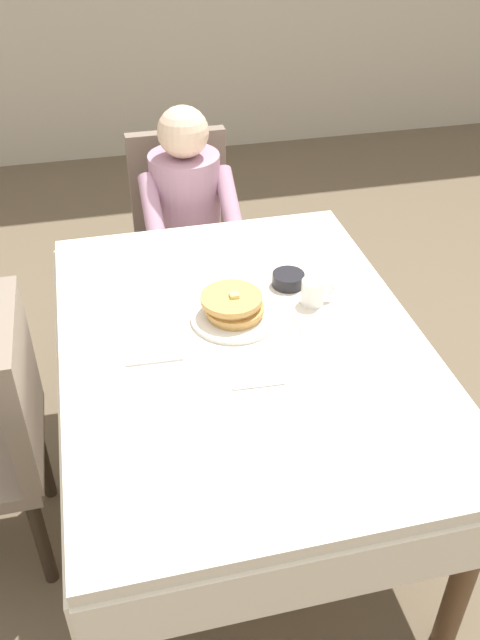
{
  "coord_description": "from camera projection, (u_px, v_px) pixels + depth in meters",
  "views": [
    {
      "loc": [
        -0.38,
        -1.58,
        2.01
      ],
      "look_at": [
        -0.0,
        0.03,
        0.79
      ],
      "focal_mm": 37.88,
      "sensor_mm": 36.0,
      "label": 1
    }
  ],
  "objects": [
    {
      "name": "breakfast_stack",
      "position": [
        234.0,
        305.0,
        2.12
      ],
      "size": [
        0.2,
        0.2,
        0.08
      ],
      "color": "tan",
      "rests_on": "plate_breakfast"
    },
    {
      "name": "fork_left_of_plate",
      "position": [
        176.0,
        330.0,
        2.1
      ],
      "size": [
        0.02,
        0.18,
        0.0
      ],
      "primitive_type": "cube",
      "rotation": [
        0.0,
        0.0,
        1.51
      ],
      "color": "silver",
      "rests_on": "dining_table_main"
    },
    {
      "name": "diner_person",
      "position": [
        187.0,
        212.0,
        2.9
      ],
      "size": [
        0.4,
        0.43,
        1.12
      ],
      "rotation": [
        0.0,
        0.0,
        3.14
      ],
      "color": "#B2849E",
      "rests_on": "ground"
    },
    {
      "name": "ground_plane",
      "position": [
        242.0,
        496.0,
        2.5
      ],
      "size": [
        14.0,
        14.0,
        0.0
      ],
      "primitive_type": "plane",
      "color": "brown"
    },
    {
      "name": "spoon_near_edge",
      "position": [
        259.0,
        386.0,
        1.89
      ],
      "size": [
        0.15,
        0.02,
        0.0
      ],
      "primitive_type": "cube",
      "rotation": [
        0.0,
        0.0,
        -0.05
      ],
      "color": "silver",
      "rests_on": "dining_table_main"
    },
    {
      "name": "dining_table_main",
      "position": [
        243.0,
        362.0,
        2.12
      ],
      "size": [
        1.12,
        1.52,
        0.74
      ],
      "color": "silver",
      "rests_on": "ground"
    },
    {
      "name": "cup_coffee",
      "position": [
        313.0,
        292.0,
        2.2
      ],
      "size": [
        0.11,
        0.08,
        0.08
      ],
      "color": "white",
      "rests_on": "dining_table_main"
    },
    {
      "name": "plate_breakfast",
      "position": [
        234.0,
        317.0,
        2.15
      ],
      "size": [
        0.28,
        0.28,
        0.02
      ],
      "primitive_type": "cylinder",
      "color": "white",
      "rests_on": "dining_table_main"
    },
    {
      "name": "knife_right_of_plate",
      "position": [
        293.0,
        314.0,
        2.17
      ],
      "size": [
        0.02,
        0.2,
        0.0
      ],
      "primitive_type": "cube",
      "rotation": [
        0.0,
        0.0,
        1.59
      ],
      "color": "silver",
      "rests_on": "dining_table_main"
    },
    {
      "name": "chair_diner",
      "position": [
        183.0,
        223.0,
        3.11
      ],
      "size": [
        0.44,
        0.45,
        0.93
      ],
      "rotation": [
        0.0,
        0.0,
        3.14
      ],
      "color": "#7A6B5B",
      "rests_on": "ground"
    },
    {
      "name": "napkin_folded",
      "position": [
        153.0,
        350.0,
        2.02
      ],
      "size": [
        0.18,
        0.13,
        0.01
      ],
      "primitive_type": "cube",
      "rotation": [
        0.0,
        0.0,
        -0.04
      ],
      "color": "white",
      "rests_on": "dining_table_main"
    },
    {
      "name": "bowl_butter",
      "position": [
        288.0,
        279.0,
        2.29
      ],
      "size": [
        0.11,
        0.11,
        0.04
      ],
      "primitive_type": "cylinder",
      "color": "black",
      "rests_on": "dining_table_main"
    }
  ]
}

